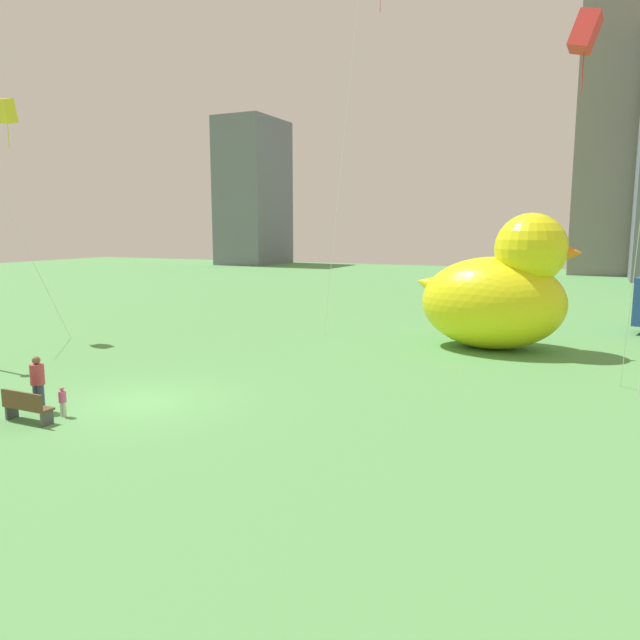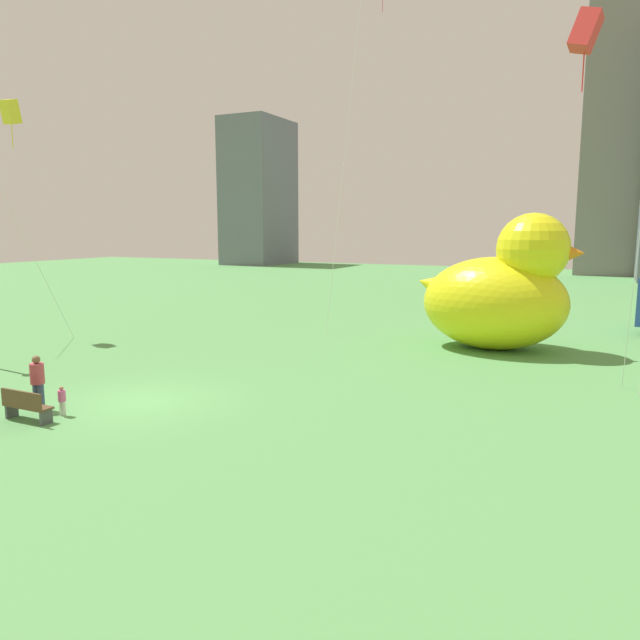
% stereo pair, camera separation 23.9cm
% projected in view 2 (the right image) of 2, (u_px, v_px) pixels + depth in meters
% --- Properties ---
extents(ground_plane, '(140.00, 140.00, 0.00)m').
position_uv_depth(ground_plane, '(141.00, 402.00, 18.44)').
color(ground_plane, '#549550').
extents(park_bench, '(1.55, 0.46, 0.90)m').
position_uv_depth(park_bench, '(25.00, 405.00, 16.50)').
color(park_bench, brown).
rests_on(park_bench, ground).
extents(person_adult, '(0.40, 0.40, 1.63)m').
position_uv_depth(person_adult, '(38.00, 380.00, 17.48)').
color(person_adult, '#38476B').
rests_on(person_adult, ground).
extents(person_child, '(0.21, 0.21, 0.86)m').
position_uv_depth(person_child, '(62.00, 399.00, 17.02)').
color(person_child, silver).
rests_on(person_child, ground).
extents(giant_inflatable_duck, '(7.15, 4.59, 5.93)m').
position_uv_depth(giant_inflatable_duck, '(501.00, 292.00, 26.12)').
color(giant_inflatable_duck, yellow).
rests_on(giant_inflatable_duck, ground).
extents(city_skyline, '(75.05, 17.60, 29.51)m').
position_uv_depth(city_skyline, '(610.00, 164.00, 66.23)').
color(city_skyline, slate).
rests_on(city_skyline, ground).
extents(kite_yellow, '(3.25, 3.34, 11.39)m').
position_uv_depth(kite_yellow, '(10.00, 113.00, 28.52)').
color(kite_yellow, silver).
rests_on(kite_yellow, ground).
extents(kite_red, '(2.43, 3.68, 11.65)m').
position_uv_depth(kite_red, '(586.00, 33.00, 17.50)').
color(kite_red, silver).
rests_on(kite_red, ground).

